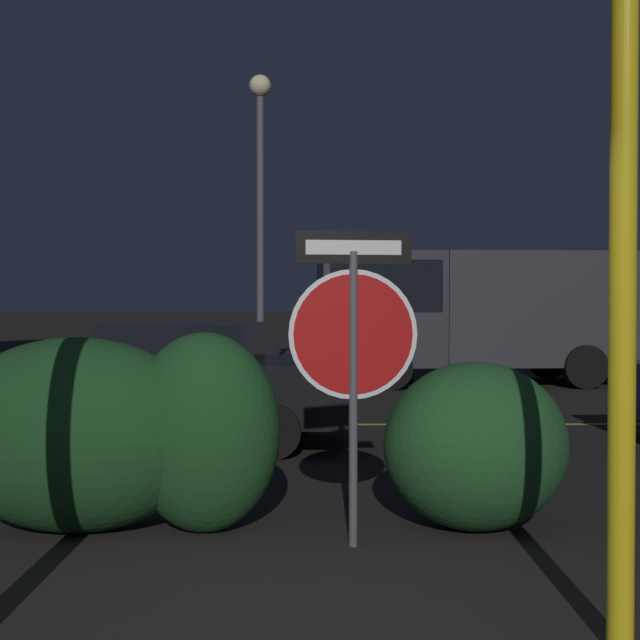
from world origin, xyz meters
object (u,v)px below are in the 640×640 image
(stop_sign, at_px, (353,332))
(street_lamp, at_px, (260,183))
(delivery_truck, at_px, (464,307))
(hedge_bush_3, at_px, (475,446))
(yellow_pole_right, at_px, (623,284))
(passing_car_2, at_px, (176,382))
(hedge_bush_1, at_px, (75,435))
(hedge_bush_2, at_px, (204,432))

(stop_sign, bearing_deg, street_lamp, 90.15)
(delivery_truck, bearing_deg, hedge_bush_3, 167.62)
(yellow_pole_right, relative_size, passing_car_2, 0.80)
(yellow_pole_right, distance_m, passing_car_2, 7.04)
(hedge_bush_1, distance_m, passing_car_2, 4.01)
(hedge_bush_1, distance_m, delivery_truck, 12.44)
(hedge_bush_2, relative_size, street_lamp, 0.23)
(delivery_truck, bearing_deg, hedge_bush_2, 158.33)
(passing_car_2, height_order, street_lamp, street_lamp)
(passing_car_2, relative_size, street_lamp, 0.71)
(stop_sign, bearing_deg, hedge_bush_3, 19.02)
(stop_sign, relative_size, passing_car_2, 0.49)
(passing_car_2, bearing_deg, stop_sign, -151.93)
(stop_sign, xyz_separation_m, street_lamp, (-1.31, 12.00, 2.59))
(hedge_bush_2, xyz_separation_m, passing_car_2, (-0.82, 4.03, -0.00))
(stop_sign, height_order, delivery_truck, delivery_truck)
(yellow_pole_right, height_order, delivery_truck, yellow_pole_right)
(yellow_pole_right, bearing_deg, delivery_truck, 83.30)
(hedge_bush_1, xyz_separation_m, passing_car_2, (0.12, 4.01, 0.02))
(hedge_bush_1, height_order, hedge_bush_3, hedge_bush_1)
(yellow_pole_right, bearing_deg, hedge_bush_1, 145.27)
(hedge_bush_1, xyz_separation_m, hedge_bush_2, (0.94, -0.02, 0.02))
(yellow_pole_right, height_order, hedge_bush_3, yellow_pole_right)
(yellow_pole_right, relative_size, delivery_truck, 0.56)
(passing_car_2, bearing_deg, delivery_truck, -27.37)
(stop_sign, xyz_separation_m, yellow_pole_right, (1.20, -1.82, 0.30))
(hedge_bush_1, height_order, hedge_bush_2, hedge_bush_2)
(yellow_pole_right, distance_m, street_lamp, 14.23)
(hedge_bush_2, bearing_deg, street_lamp, 91.21)
(hedge_bush_3, xyz_separation_m, passing_car_2, (-2.81, 3.99, 0.11))
(passing_car_2, bearing_deg, yellow_pole_right, -148.71)
(passing_car_2, distance_m, street_lamp, 8.30)
(hedge_bush_3, height_order, delivery_truck, delivery_truck)
(hedge_bush_3, height_order, passing_car_2, passing_car_2)
(hedge_bush_1, relative_size, passing_car_2, 0.45)
(yellow_pole_right, distance_m, hedge_bush_3, 2.54)
(hedge_bush_1, relative_size, delivery_truck, 0.31)
(delivery_truck, relative_size, street_lamp, 1.02)
(hedge_bush_2, xyz_separation_m, delivery_truck, (3.88, 11.45, 0.82))
(stop_sign, height_order, street_lamp, street_lamp)
(yellow_pole_right, height_order, passing_car_2, yellow_pole_right)
(yellow_pole_right, bearing_deg, street_lamp, 100.32)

